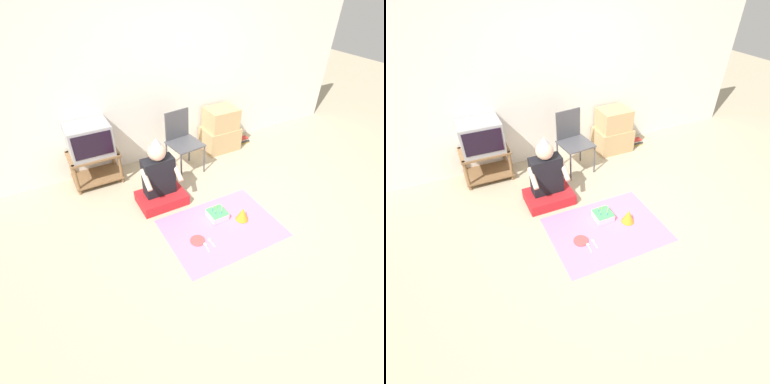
# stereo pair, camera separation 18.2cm
# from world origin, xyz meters

# --- Properties ---
(ground_plane) EXTENTS (16.00, 16.00, 0.00)m
(ground_plane) POSITION_xyz_m (0.00, 0.00, 0.00)
(ground_plane) COLOR tan
(wall_back) EXTENTS (6.40, 0.06, 2.55)m
(wall_back) POSITION_xyz_m (0.00, 2.05, 1.27)
(wall_back) COLOR white
(wall_back) RESTS_ON ground_plane
(tv_stand) EXTENTS (0.67, 0.46, 0.46)m
(tv_stand) POSITION_xyz_m (-1.33, 1.79, 0.27)
(tv_stand) COLOR olive
(tv_stand) RESTS_ON ground_plane
(tv) EXTENTS (0.55, 0.45, 0.42)m
(tv) POSITION_xyz_m (-1.33, 1.79, 0.67)
(tv) COLOR #99999E
(tv) RESTS_ON tv_stand
(folding_chair) EXTENTS (0.49, 0.48, 0.88)m
(folding_chair) POSITION_xyz_m (-0.10, 1.53, 0.51)
(folding_chair) COLOR #4C4C51
(folding_chair) RESTS_ON ground_plane
(cardboard_box_stack) EXTENTS (0.58, 0.44, 0.70)m
(cardboard_box_stack) POSITION_xyz_m (0.73, 1.77, 0.33)
(cardboard_box_stack) COLOR tan
(cardboard_box_stack) RESTS_ON ground_plane
(book_pile) EXTENTS (0.20, 0.14, 0.10)m
(book_pile) POSITION_xyz_m (1.19, 1.74, 0.04)
(book_pile) COLOR #A88933
(book_pile) RESTS_ON ground_plane
(person_seated) EXTENTS (0.61, 0.44, 0.92)m
(person_seated) POSITION_xyz_m (-0.71, 0.93, 0.31)
(person_seated) COLOR red
(person_seated) RESTS_ON ground_plane
(party_cloth) EXTENTS (1.34, 0.99, 0.01)m
(party_cloth) POSITION_xyz_m (-0.28, 0.12, 0.00)
(party_cloth) COLOR pink
(party_cloth) RESTS_ON ground_plane
(birthday_cake) EXTENTS (0.22, 0.22, 0.15)m
(birthday_cake) POSITION_xyz_m (-0.23, 0.30, 0.05)
(birthday_cake) COLOR silver
(birthday_cake) RESTS_ON party_cloth
(party_hat_blue) EXTENTS (0.16, 0.16, 0.17)m
(party_hat_blue) POSITION_xyz_m (0.02, 0.13, 0.09)
(party_hat_blue) COLOR gold
(party_hat_blue) RESTS_ON party_cloth
(paper_plate) EXTENTS (0.17, 0.17, 0.01)m
(paper_plate) POSITION_xyz_m (-0.64, 0.07, 0.01)
(paper_plate) COLOR #D84C4C
(paper_plate) RESTS_ON party_cloth
(plastic_spoon_near) EXTENTS (0.04, 0.15, 0.01)m
(plastic_spoon_near) POSITION_xyz_m (-0.51, 0.00, 0.01)
(plastic_spoon_near) COLOR white
(plastic_spoon_near) RESTS_ON party_cloth
(plastic_spoon_far) EXTENTS (0.04, 0.15, 0.01)m
(plastic_spoon_far) POSITION_xyz_m (-0.59, -0.03, 0.01)
(plastic_spoon_far) COLOR white
(plastic_spoon_far) RESTS_ON party_cloth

